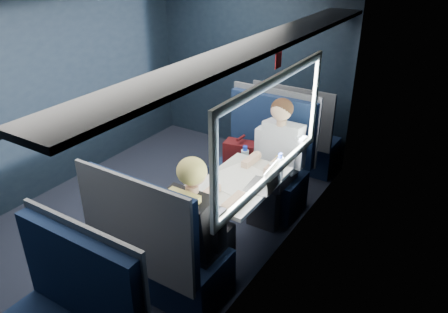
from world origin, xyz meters
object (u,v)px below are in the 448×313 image
Objects in this scene: seat_row_front at (296,140)px; bottle_small at (280,167)px; table at (236,188)px; seat_bay_far at (161,255)px; woman at (197,223)px; laptop at (266,182)px; seat_bay_near at (261,168)px; man at (277,155)px; cup at (272,168)px.

bottle_small is (0.48, -1.53, 0.44)m from seat_row_front.
seat_bay_far reaches higher than table.
laptop is (0.22, 0.73, 0.07)m from woman.
woman reaches higher than seat_bay_near.
man is 0.41m from cup.
table is 0.86× the size of seat_row_front.
seat_row_front is (0.01, 0.93, -0.01)m from seat_bay_near.
table is 0.92m from seat_bay_near.
seat_bay_far reaches higher than laptop.
table is at bearing -84.20° from seat_row_front.
man is at bearing 84.48° from table.
table is at bearing 78.22° from seat_bay_far.
seat_row_front is at bearing 95.70° from woman.
woman is (0.26, -1.58, 0.31)m from seat_bay_near.
woman is (0.07, -0.71, 0.06)m from table.
bottle_small is at bearing -50.85° from seat_bay_near.
man is at bearing 80.97° from seat_bay_far.
seat_row_front is at bearing 90.00° from seat_bay_far.
woman is (0.25, 0.17, 0.31)m from seat_bay_far.
bottle_small reaches higher than table.
man and woman have the same top height.
woman is at bearing -90.00° from man.
seat_bay_far is 0.95× the size of woman.
bottle_small is at bearing -62.00° from man.
seat_bay_far is 2.67m from seat_row_front.
man reaches higher than seat_row_front.
seat_row_front reaches higher than bottle_small.
seat_bay_near is 1.09× the size of seat_row_front.
seat_row_front is (-0.18, 1.80, -0.25)m from table.
seat_bay_near is at bearing 90.40° from seat_bay_far.
seat_bay_near is 1.05m from laptop.
bottle_small is (0.23, -0.43, 0.13)m from man.
seat_bay_near is 5.19× the size of bottle_small.
laptop reaches higher than cup.
seat_row_front is (0.00, 2.67, -0.00)m from seat_bay_far.
table is 0.79× the size of seat_bay_far.
table is 0.76× the size of man.
cup is at bearing 106.21° from laptop.
laptop is 0.25m from bottle_small.
seat_row_front reaches higher than cup.
woman reaches higher than cup.
woman is 1.01m from bottle_small.
seat_row_front is at bearing 102.83° from man.
woman is at bearing -84.30° from seat_row_front.
bottle_small is (0.30, 0.27, 0.18)m from table.
bottle_small is at bearing -72.58° from seat_row_front.
seat_bay_far is 5.19× the size of bottle_small.
cup is at bearing 82.40° from woman.
man is (0.25, 1.57, 0.30)m from seat_bay_far.
laptop is at bearing 4.47° from table.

